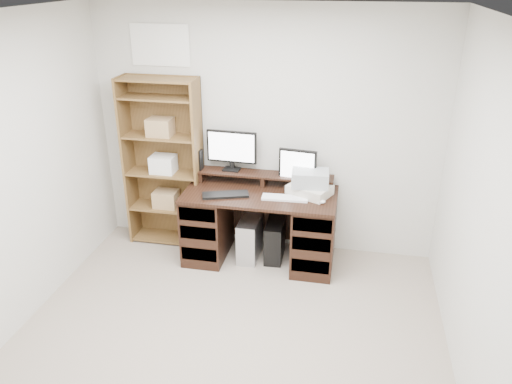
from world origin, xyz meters
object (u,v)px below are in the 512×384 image
(desk, at_px, (260,225))
(tower_silver, at_px, (250,238))
(monitor_wide, at_px, (232,148))
(bookshelf, at_px, (164,162))
(printer, at_px, (310,190))
(tower_black, at_px, (275,240))
(monitor_small, at_px, (297,168))

(desk, height_order, tower_silver, desk)
(desk, xyz_separation_m, monitor_wide, (-0.35, 0.26, 0.71))
(monitor_wide, relative_size, bookshelf, 0.29)
(printer, distance_m, bookshelf, 1.56)
(tower_silver, distance_m, bookshelf, 1.20)
(printer, relative_size, bookshelf, 0.21)
(monitor_wide, distance_m, tower_silver, 0.94)
(tower_black, relative_size, bookshelf, 0.23)
(monitor_small, bearing_deg, tower_silver, -154.52)
(monitor_small, relative_size, bookshelf, 0.23)
(tower_silver, relative_size, bookshelf, 0.24)
(desk, xyz_separation_m, tower_silver, (-0.11, 0.02, -0.17))
(monitor_wide, xyz_separation_m, tower_black, (0.49, -0.21, -0.90))
(tower_black, bearing_deg, bookshelf, 170.95)
(bookshelf, bearing_deg, desk, -11.28)
(desk, distance_m, tower_black, 0.24)
(monitor_small, xyz_separation_m, tower_black, (-0.19, -0.12, -0.77))
(monitor_wide, height_order, bookshelf, bookshelf)
(monitor_small, relative_size, tower_silver, 0.94)
(printer, relative_size, tower_silver, 0.89)
(monitor_wide, relative_size, tower_silver, 1.19)
(desk, xyz_separation_m, bookshelf, (-1.07, 0.21, 0.53))
(tower_black, distance_m, bookshelf, 1.42)
(tower_black, bearing_deg, monitor_small, 29.38)
(monitor_wide, xyz_separation_m, tower_silver, (0.23, -0.24, -0.88))
(desk, height_order, printer, printer)
(desk, bearing_deg, monitor_small, 26.18)
(tower_silver, relative_size, tower_black, 1.06)
(desk, relative_size, tower_black, 3.65)
(tower_silver, height_order, bookshelf, bookshelf)
(monitor_wide, bearing_deg, monitor_small, -4.74)
(monitor_small, distance_m, printer, 0.25)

